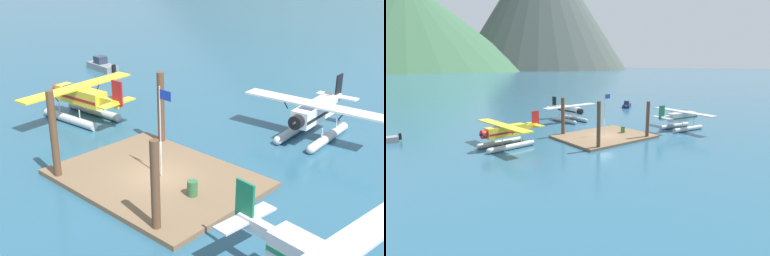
% 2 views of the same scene
% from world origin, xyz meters
% --- Properties ---
extents(ground_plane, '(1200.00, 1200.00, 0.00)m').
position_xyz_m(ground_plane, '(0.00, 0.00, 0.00)').
color(ground_plane, '#285670').
extents(dock_platform, '(11.69, 8.72, 0.30)m').
position_xyz_m(dock_platform, '(0.00, 0.00, 0.15)').
color(dock_platform, brown).
rests_on(dock_platform, ground).
extents(piling_near_left, '(0.44, 0.44, 5.51)m').
position_xyz_m(piling_near_left, '(-4.34, -3.92, 2.75)').
color(piling_near_left, brown).
rests_on(piling_near_left, ground).
extents(piling_near_right, '(0.45, 0.45, 4.87)m').
position_xyz_m(piling_near_right, '(4.08, -3.78, 2.44)').
color(piling_near_right, brown).
rests_on(piling_near_right, ground).
extents(piling_far_left, '(0.49, 0.49, 5.18)m').
position_xyz_m(piling_far_left, '(-3.78, 4.02, 2.59)').
color(piling_far_left, brown).
rests_on(piling_far_left, ground).
extents(flagpole, '(0.95, 0.10, 5.53)m').
position_xyz_m(flagpole, '(0.35, 0.21, 3.77)').
color(flagpole, silver).
rests_on(flagpole, dock_platform).
extents(fuel_drum, '(0.62, 0.62, 0.88)m').
position_xyz_m(fuel_drum, '(3.19, -0.28, 0.74)').
color(fuel_drum, '#33663D').
rests_on(fuel_drum, dock_platform).
extents(mountain_ridge_centre_peak, '(315.45, 315.45, 122.47)m').
position_xyz_m(mountain_ridge_centre_peak, '(50.93, 453.16, 61.24)').
color(mountain_ridge_centre_peak, '#386042').
rests_on(mountain_ridge_centre_peak, ground).
extents(mountain_ridge_east_peak, '(281.73, 281.73, 214.19)m').
position_xyz_m(mountain_ridge_east_peak, '(249.89, 436.87, 107.09)').
color(mountain_ridge_east_peak, '#424C47').
rests_on(mountain_ridge_east_peak, ground).
extents(seaplane_white_bow_right, '(10.48, 7.97, 3.84)m').
position_xyz_m(seaplane_white_bow_right, '(3.19, 12.35, 1.58)').
color(seaplane_white_bow_right, '#B7BABF').
rests_on(seaplane_white_bow_right, ground).
extents(seaplane_silver_stbd_aft, '(7.96, 10.49, 3.84)m').
position_xyz_m(seaplane_silver_stbd_aft, '(12.58, -2.99, 1.58)').
color(seaplane_silver_stbd_aft, '#B7BABF').
rests_on(seaplane_silver_stbd_aft, ground).
extents(seaplane_yellow_port_fwd, '(7.96, 10.49, 3.84)m').
position_xyz_m(seaplane_yellow_port_fwd, '(-12.28, 3.30, 1.58)').
color(seaplane_yellow_port_fwd, '#B7BABF').
rests_on(seaplane_yellow_port_fwd, ground).
extents(boat_navy_open_east, '(4.25, 3.74, 1.50)m').
position_xyz_m(boat_navy_open_east, '(23.34, 18.58, 0.49)').
color(boat_navy_open_east, navy).
rests_on(boat_navy_open_east, ground).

